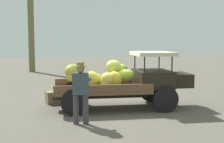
% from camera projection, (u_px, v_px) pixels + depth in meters
% --- Properties ---
extents(ground_plane, '(60.00, 60.00, 0.00)m').
position_uv_depth(ground_plane, '(116.00, 107.00, 10.02)').
color(ground_plane, '#5E574D').
extents(truck, '(4.54, 1.94, 1.84)m').
position_uv_depth(truck, '(126.00, 81.00, 9.84)').
color(truck, black).
rests_on(truck, ground).
extents(farmer, '(0.54, 0.50, 1.65)m').
position_uv_depth(farmer, '(81.00, 89.00, 7.87)').
color(farmer, '#423C42').
rests_on(farmer, ground).
extents(wooden_crate, '(0.54, 0.55, 0.42)m').
position_uv_depth(wooden_crate, '(53.00, 97.00, 10.55)').
color(wooden_crate, olive).
rests_on(wooden_crate, ground).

